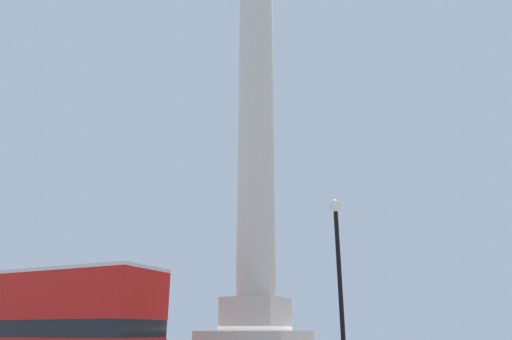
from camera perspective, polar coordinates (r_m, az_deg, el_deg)
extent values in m
cube|color=beige|center=(17.70, 0.00, -17.56)|extent=(2.05, 2.05, 1.17)
cylinder|color=beige|center=(21.15, 0.00, 13.67)|extent=(1.53, 1.53, 20.77)
cube|color=black|center=(19.67, -27.20, -17.25)|extent=(11.12, 2.53, 0.55)
cube|color=red|center=(19.70, -26.71, -14.18)|extent=(11.12, 2.58, 1.59)
cube|color=silver|center=(19.77, -26.33, -11.73)|extent=(11.12, 2.58, 0.12)
cylinder|color=black|center=(14.58, 10.63, -16.63)|extent=(0.14, 0.14, 5.97)
sphere|color=white|center=(15.07, 9.88, -4.44)|extent=(0.41, 0.41, 0.41)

